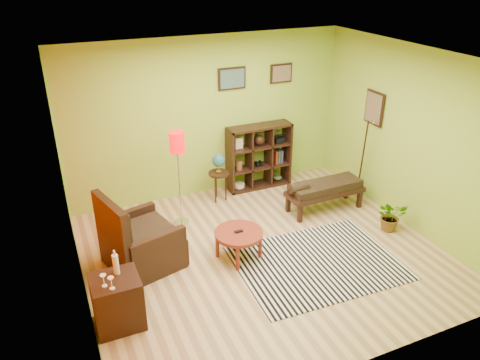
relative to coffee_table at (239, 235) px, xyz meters
name	(u,v)px	position (x,y,z in m)	size (l,w,h in m)	color
ground	(263,253)	(0.37, -0.07, -0.37)	(5.00, 5.00, 0.00)	tan
room_shell	(260,139)	(0.28, -0.05, 1.43)	(5.04, 4.54, 2.82)	#93BC3A
zebra_rug	(317,263)	(0.96, -0.59, -0.36)	(2.24, 1.69, 0.01)	white
coffee_table	(239,235)	(0.00, 0.00, 0.00)	(0.69, 0.69, 0.45)	maroon
armchair	(139,244)	(-1.34, 0.39, -0.02)	(1.13, 1.12, 1.13)	black
side_cabinet	(117,301)	(-1.83, -0.67, -0.04)	(0.55, 0.50, 0.96)	black
floor_lamp	(177,151)	(-0.47, 1.26, 0.90)	(0.24, 0.24, 1.56)	silver
globe_table	(219,166)	(0.38, 1.74, 0.30)	(0.36, 0.36, 0.88)	black
cube_shelf	(260,156)	(1.28, 1.96, 0.23)	(1.20, 0.35, 1.20)	black
bench	(323,189)	(1.86, 0.70, 0.03)	(1.38, 0.51, 0.63)	black
potted_plant	(390,219)	(2.50, -0.28, -0.17)	(0.45, 0.50, 0.39)	#26661E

